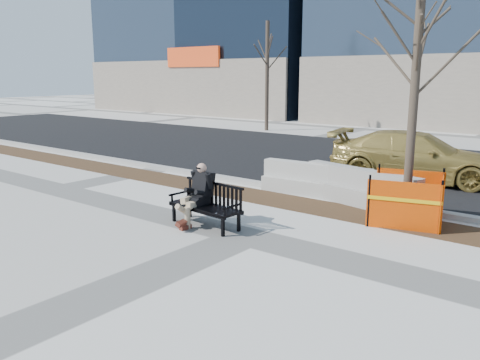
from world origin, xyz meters
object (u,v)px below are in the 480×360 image
Objects in this scene: jersey_barrier_left at (315,196)px; jersey_barrier_right at (360,205)px; tree_fence at (405,221)px; bench at (205,226)px; seated_man at (199,223)px; sedan at (414,180)px.

jersey_barrier_right is (1.26, -0.16, 0.00)m from jersey_barrier_left.
bench is at bearing -137.51° from tree_fence.
jersey_barrier_left is (0.45, 3.56, 0.00)m from bench.
seated_man is 0.43× the size of jersey_barrier_left.
jersey_barrier_left is at bearing 162.37° from tree_fence.
bench is 3.59m from jersey_barrier_left.
seated_man is 0.26× the size of sedan.
seated_man is 3.86m from jersey_barrier_right.
sedan is (1.99, 6.81, 0.00)m from seated_man.
jersey_barrier_left is (0.67, 3.49, 0.00)m from seated_man.
seated_man is at bearing -107.26° from jersey_barrier_right.
seated_man is 0.41× the size of jersey_barrier_right.
tree_fence is 1.44m from jersey_barrier_right.
tree_fence reaches higher than jersey_barrier_right.
sedan is 3.48m from jersey_barrier_right.
jersey_barrier_left is (-1.32, -3.32, 0.00)m from sedan.
tree_fence is 1.75× the size of jersey_barrier_right.
tree_fence reaches higher than seated_man.
tree_fence is 4.31m from sedan.
jersey_barrier_left is at bearing -174.31° from jersey_barrier_right.
jersey_barrier_left is at bearing 84.29° from seated_man.
tree_fence is at bearing -21.20° from jersey_barrier_left.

